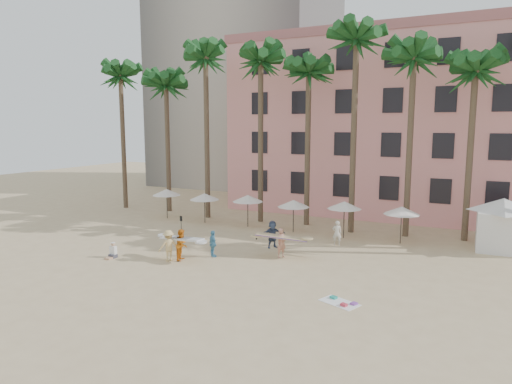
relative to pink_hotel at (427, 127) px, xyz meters
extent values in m
plane|color=#D1B789|center=(-7.00, -26.00, -8.00)|extent=(120.00, 120.00, 0.00)
cube|color=pink|center=(0.00, 0.00, 0.00)|extent=(35.00, 14.00, 16.00)
cube|color=#A89E8E|center=(-25.00, 12.00, 17.00)|extent=(22.00, 18.00, 50.00)
cylinder|color=brown|center=(-27.00, -11.00, -1.50)|extent=(0.44, 0.44, 13.00)
cylinder|color=brown|center=(-22.00, -10.50, -2.00)|extent=(0.44, 0.44, 12.00)
cylinder|color=brown|center=(-17.00, -11.50, -1.00)|extent=(0.44, 0.44, 14.00)
cylinder|color=brown|center=(-12.00, -11.00, -1.25)|extent=(0.44, 0.44, 13.50)
cylinder|color=brown|center=(-8.00, -10.50, -1.75)|extent=(0.44, 0.44, 12.50)
cylinder|color=brown|center=(-4.00, -11.50, -0.75)|extent=(0.44, 0.44, 14.50)
cylinder|color=brown|center=(0.00, -11.00, -1.50)|extent=(0.44, 0.44, 13.00)
cylinder|color=brown|center=(4.00, -10.50, -2.00)|extent=(0.44, 0.44, 12.00)
cylinder|color=#332B23|center=(-20.00, -13.50, -6.75)|extent=(0.07, 0.07, 2.50)
cone|color=white|center=(-20.00, -13.50, -5.65)|extent=(2.50, 2.50, 0.55)
cylinder|color=#332B23|center=(-16.00, -13.60, -6.80)|extent=(0.07, 0.07, 2.40)
cone|color=white|center=(-16.00, -13.60, -5.75)|extent=(2.50, 2.50, 0.55)
cylinder|color=#332B23|center=(-12.00, -13.40, -6.75)|extent=(0.07, 0.07, 2.50)
cone|color=white|center=(-12.00, -13.40, -5.65)|extent=(2.50, 2.50, 0.55)
cylinder|color=#332B23|center=(-8.00, -13.50, -6.80)|extent=(0.07, 0.07, 2.40)
cone|color=white|center=(-8.00, -13.50, -5.75)|extent=(2.50, 2.50, 0.55)
cylinder|color=#332B23|center=(-4.00, -13.60, -6.70)|extent=(0.07, 0.07, 2.60)
cone|color=white|center=(-4.00, -13.60, -5.55)|extent=(2.50, 2.50, 0.55)
cylinder|color=#332B23|center=(0.00, -13.40, -6.75)|extent=(0.07, 0.07, 2.50)
cone|color=white|center=(0.00, -13.40, -5.65)|extent=(2.50, 2.50, 0.55)
cube|color=silver|center=(6.23, -12.31, -6.70)|extent=(3.05, 3.05, 2.60)
cone|color=silver|center=(6.23, -12.31, -4.95)|extent=(4.58, 4.58, 0.90)
cube|color=white|center=(-0.84, -25.81, -7.99)|extent=(2.04, 1.59, 0.02)
cube|color=teal|center=(-1.24, -25.44, -7.93)|extent=(0.37, 0.34, 0.10)
cube|color=#C63748|center=(-0.55, -26.14, -7.92)|extent=(0.34, 0.31, 0.12)
cube|color=purple|center=(-0.18, -25.75, -7.94)|extent=(0.35, 0.37, 0.08)
imported|color=tan|center=(-6.16, -20.19, -7.06)|extent=(0.72, 0.81, 1.87)
cube|color=tan|center=(-6.16, -20.19, -6.69)|extent=(3.27, 1.56, 0.38)
imported|color=orange|center=(-11.44, -23.38, -7.03)|extent=(0.95, 1.10, 1.93)
cube|color=silver|center=(-11.44, -23.38, -6.65)|extent=(3.10, 1.13, 0.31)
imported|color=#D9B873|center=(-12.05, -23.89, -7.04)|extent=(1.34, 1.40, 1.91)
imported|color=beige|center=(-3.88, -15.79, -7.14)|extent=(0.73, 0.60, 1.72)
imported|color=#5095BA|center=(-10.07, -21.98, -7.15)|extent=(1.04, 0.93, 1.69)
imported|color=#374460|center=(-7.60, -18.34, -7.07)|extent=(1.58, 1.63, 1.86)
cylinder|color=black|center=(-13.02, -21.20, -6.95)|extent=(0.04, 0.04, 2.10)
cube|color=black|center=(-13.02, -21.20, -5.95)|extent=(0.18, 0.03, 0.35)
cube|color=#3F3F4C|center=(-15.60, -24.90, -7.89)|extent=(0.43, 0.40, 0.23)
cube|color=tan|center=(-15.60, -25.23, -7.94)|extent=(0.38, 0.43, 0.11)
cube|color=white|center=(-15.60, -24.85, -7.53)|extent=(0.42, 0.25, 0.52)
sphere|color=tan|center=(-15.60, -24.85, -7.15)|extent=(0.23, 0.23, 0.23)
camera|label=1|loc=(4.56, -45.76, 0.22)|focal=32.00mm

